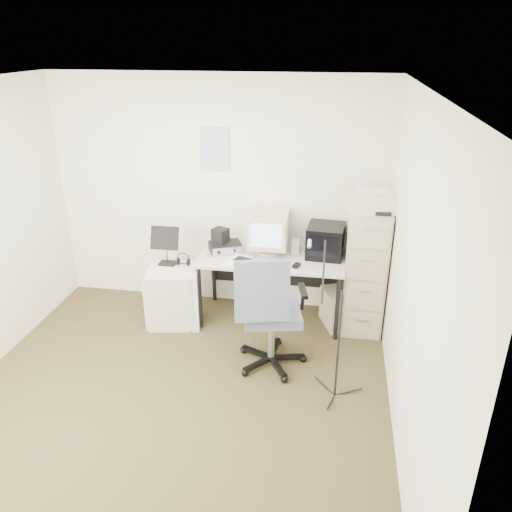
% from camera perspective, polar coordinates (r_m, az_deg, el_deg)
% --- Properties ---
extents(floor, '(3.60, 3.60, 0.01)m').
position_cam_1_polar(floor, '(4.45, -9.40, -15.87)').
color(floor, '#3C311D').
rests_on(floor, ground).
extents(ceiling, '(3.60, 3.60, 0.01)m').
position_cam_1_polar(ceiling, '(3.45, -12.29, 18.13)').
color(ceiling, white).
rests_on(ceiling, ground).
extents(wall_back, '(3.60, 0.02, 2.50)m').
position_cam_1_polar(wall_back, '(5.39, -4.32, 6.93)').
color(wall_back, '#EFEBC0').
rests_on(wall_back, ground).
extents(wall_front, '(3.60, 0.02, 2.50)m').
position_cam_1_polar(wall_front, '(2.44, -25.45, -18.78)').
color(wall_front, '#EFEBC0').
rests_on(wall_front, ground).
extents(wall_right, '(0.02, 3.60, 2.50)m').
position_cam_1_polar(wall_right, '(3.61, 17.37, -2.98)').
color(wall_right, '#EFEBC0').
rests_on(wall_right, ground).
extents(wall_calendar, '(0.30, 0.02, 0.44)m').
position_cam_1_polar(wall_calendar, '(5.26, -4.74, 12.11)').
color(wall_calendar, white).
rests_on(wall_calendar, wall_back).
extents(filing_cabinet, '(0.40, 0.60, 1.30)m').
position_cam_1_polar(filing_cabinet, '(5.17, 12.31, -1.45)').
color(filing_cabinet, tan).
rests_on(filing_cabinet, floor).
extents(printer, '(0.50, 0.37, 0.18)m').
position_cam_1_polar(printer, '(4.84, 13.10, 6.12)').
color(printer, beige).
rests_on(printer, filing_cabinet).
extents(desk, '(1.50, 0.70, 0.73)m').
position_cam_1_polar(desk, '(5.30, 1.75, -3.69)').
color(desk, beige).
rests_on(desk, floor).
extents(crt_monitor, '(0.41, 0.43, 0.44)m').
position_cam_1_polar(crt_monitor, '(5.17, 1.49, 2.69)').
color(crt_monitor, beige).
rests_on(crt_monitor, desk).
extents(crt_tv, '(0.39, 0.41, 0.33)m').
position_cam_1_polar(crt_tv, '(5.16, 7.93, 1.76)').
color(crt_tv, black).
rests_on(crt_tv, desk).
extents(desk_speaker, '(0.08, 0.08, 0.15)m').
position_cam_1_polar(desk_speaker, '(5.21, 4.57, 1.13)').
color(desk_speaker, beige).
rests_on(desk_speaker, desk).
extents(keyboard, '(0.47, 0.23, 0.03)m').
position_cam_1_polar(keyboard, '(4.95, 1.13, -0.89)').
color(keyboard, beige).
rests_on(keyboard, desk).
extents(mouse, '(0.08, 0.11, 0.03)m').
position_cam_1_polar(mouse, '(4.92, 4.64, -1.09)').
color(mouse, black).
rests_on(mouse, desk).
extents(radio_receiver, '(0.39, 0.35, 0.09)m').
position_cam_1_polar(radio_receiver, '(5.26, -3.53, 1.03)').
color(radio_receiver, black).
rests_on(radio_receiver, desk).
extents(radio_speaker, '(0.19, 0.19, 0.15)m').
position_cam_1_polar(radio_speaker, '(5.25, -4.10, 2.37)').
color(radio_speaker, black).
rests_on(radio_speaker, radio_receiver).
extents(papers, '(0.27, 0.31, 0.02)m').
position_cam_1_polar(papers, '(5.03, -1.99, -0.54)').
color(papers, white).
rests_on(papers, desk).
extents(pc_tower, '(0.32, 0.45, 0.38)m').
position_cam_1_polar(pc_tower, '(5.33, 8.88, -5.98)').
color(pc_tower, beige).
rests_on(pc_tower, floor).
extents(office_chair, '(0.79, 0.79, 1.14)m').
position_cam_1_polar(office_chair, '(4.48, 1.80, -6.20)').
color(office_chair, '#4D5662').
rests_on(office_chair, floor).
extents(side_cart, '(0.58, 0.50, 0.64)m').
position_cam_1_polar(side_cart, '(5.31, -9.26, -4.53)').
color(side_cart, silver).
rests_on(side_cart, floor).
extents(music_stand, '(0.30, 0.18, 0.43)m').
position_cam_1_polar(music_stand, '(5.19, -10.22, 1.26)').
color(music_stand, black).
rests_on(music_stand, side_cart).
extents(headphones, '(0.19, 0.19, 0.03)m').
position_cam_1_polar(headphones, '(5.20, -8.33, -0.55)').
color(headphones, black).
rests_on(headphones, side_cart).
extents(mic_stand, '(0.02, 0.02, 1.27)m').
position_cam_1_polar(mic_stand, '(4.11, 9.53, -8.52)').
color(mic_stand, black).
rests_on(mic_stand, floor).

